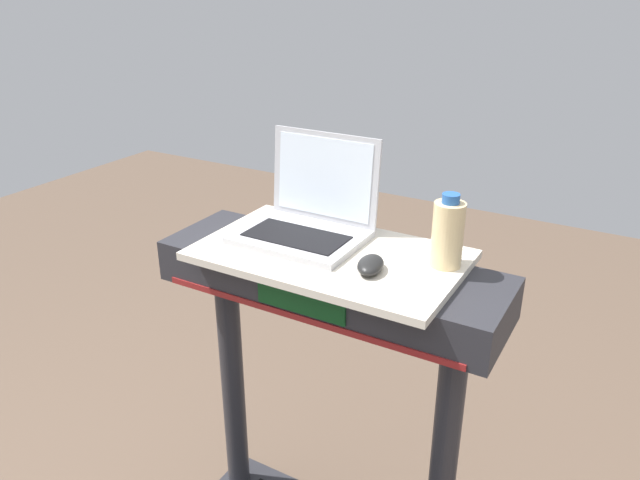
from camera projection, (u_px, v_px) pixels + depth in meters
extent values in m
cylinder|color=#28282D|center=(233.00, 383.00, 1.90)|extent=(0.07, 0.07, 0.79)
cylinder|color=#28282D|center=(444.00, 464.00, 1.59)|extent=(0.07, 0.07, 0.79)
cube|color=#28282D|center=(330.00, 278.00, 1.56)|extent=(0.90, 0.28, 0.11)
cube|color=#0C3F19|center=(300.00, 302.00, 1.45)|extent=(0.24, 0.01, 0.06)
cube|color=maroon|center=(301.00, 319.00, 1.47)|extent=(0.81, 0.00, 0.02)
cube|color=beige|center=(330.00, 255.00, 1.54)|extent=(0.66, 0.39, 0.02)
cube|color=#B7B7BC|center=(300.00, 237.00, 1.59)|extent=(0.32, 0.24, 0.02)
cube|color=black|center=(296.00, 236.00, 1.57)|extent=(0.26, 0.13, 0.00)
cube|color=#B7B7BC|center=(325.00, 177.00, 1.64)|extent=(0.32, 0.03, 0.24)
cube|color=white|center=(324.00, 177.00, 1.64)|extent=(0.28, 0.02, 0.21)
ellipsoid|color=black|center=(371.00, 265.00, 1.42)|extent=(0.08, 0.11, 0.03)
cylinder|color=beige|center=(448.00, 235.00, 1.43)|extent=(0.07, 0.07, 0.16)
cylinder|color=#2659A5|center=(451.00, 199.00, 1.39)|extent=(0.04, 0.04, 0.02)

